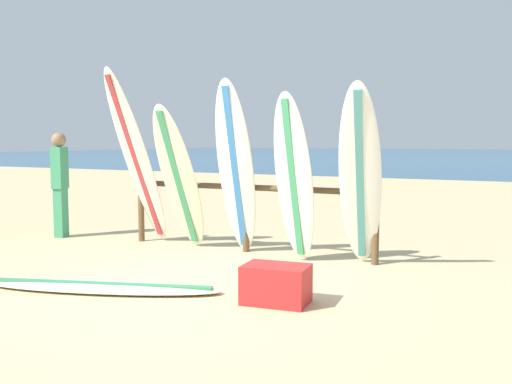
{
  "coord_description": "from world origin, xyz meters",
  "views": [
    {
      "loc": [
        3.22,
        -4.54,
        1.51
      ],
      "look_at": [
        -0.35,
        2.45,
        0.79
      ],
      "focal_mm": 39.54,
      "sensor_mm": 36.0,
      "label": 1
    }
  ],
  "objects_px": {
    "surfboard_leaning_left": "(179,178)",
    "cooler_box": "(276,284)",
    "surfboard_rack": "(246,201)",
    "surfboard_leaning_center_left": "(236,168)",
    "surfboard_lying_on_sand": "(101,287)",
    "surfboard_leaning_center": "(294,179)",
    "surfboard_leaning_far_left": "(137,159)",
    "surfboard_leaning_center_right": "(360,178)",
    "beachgoer_standing": "(60,180)"
  },
  "relations": [
    {
      "from": "surfboard_leaning_far_left",
      "to": "surfboard_leaning_center_left",
      "type": "relative_size",
      "value": 1.09
    },
    {
      "from": "surfboard_lying_on_sand",
      "to": "surfboard_leaning_far_left",
      "type": "bearing_deg",
      "value": 120.07
    },
    {
      "from": "surfboard_leaning_far_left",
      "to": "surfboard_leaning_left",
      "type": "xyz_separation_m",
      "value": [
        0.75,
        -0.04,
        -0.26
      ]
    },
    {
      "from": "surfboard_leaning_center",
      "to": "cooler_box",
      "type": "bearing_deg",
      "value": -72.17
    },
    {
      "from": "surfboard_leaning_center_right",
      "to": "surfboard_lying_on_sand",
      "type": "bearing_deg",
      "value": -135.68
    },
    {
      "from": "surfboard_leaning_center",
      "to": "beachgoer_standing",
      "type": "bearing_deg",
      "value": 178.42
    },
    {
      "from": "surfboard_rack",
      "to": "beachgoer_standing",
      "type": "bearing_deg",
      "value": -174.91
    },
    {
      "from": "surfboard_leaning_center",
      "to": "cooler_box",
      "type": "relative_size",
      "value": 3.49
    },
    {
      "from": "surfboard_leaning_center_right",
      "to": "surfboard_lying_on_sand",
      "type": "distance_m",
      "value": 3.08
    },
    {
      "from": "surfboard_leaning_center_left",
      "to": "surfboard_lying_on_sand",
      "type": "xyz_separation_m",
      "value": [
        -0.37,
        -2.15,
        -1.11
      ]
    },
    {
      "from": "surfboard_leaning_left",
      "to": "cooler_box",
      "type": "distance_m",
      "value": 2.92
    },
    {
      "from": "surfboard_rack",
      "to": "surfboard_leaning_far_left",
      "type": "relative_size",
      "value": 1.46
    },
    {
      "from": "surfboard_rack",
      "to": "beachgoer_standing",
      "type": "height_order",
      "value": "beachgoer_standing"
    },
    {
      "from": "surfboard_leaning_far_left",
      "to": "cooler_box",
      "type": "relative_size",
      "value": 4.18
    },
    {
      "from": "surfboard_leaning_far_left",
      "to": "beachgoer_standing",
      "type": "bearing_deg",
      "value": 178.62
    },
    {
      "from": "surfboard_lying_on_sand",
      "to": "surfboard_rack",
      "type": "bearing_deg",
      "value": 81.12
    },
    {
      "from": "surfboard_rack",
      "to": "surfboard_leaning_center_right",
      "type": "distance_m",
      "value": 1.79
    },
    {
      "from": "surfboard_leaning_left",
      "to": "surfboard_lying_on_sand",
      "type": "relative_size",
      "value": 0.79
    },
    {
      "from": "surfboard_rack",
      "to": "surfboard_leaning_center",
      "type": "height_order",
      "value": "surfboard_leaning_center"
    },
    {
      "from": "surfboard_leaning_center_left",
      "to": "surfboard_lying_on_sand",
      "type": "distance_m",
      "value": 2.45
    },
    {
      "from": "surfboard_leaning_center_left",
      "to": "beachgoer_standing",
      "type": "distance_m",
      "value": 3.14
    },
    {
      "from": "surfboard_leaning_center_left",
      "to": "surfboard_lying_on_sand",
      "type": "relative_size",
      "value": 0.91
    },
    {
      "from": "surfboard_leaning_left",
      "to": "surfboard_rack",
      "type": "bearing_deg",
      "value": 22.62
    },
    {
      "from": "cooler_box",
      "to": "surfboard_leaning_center",
      "type": "bearing_deg",
      "value": 101.18
    },
    {
      "from": "surfboard_leaning_left",
      "to": "cooler_box",
      "type": "relative_size",
      "value": 3.33
    },
    {
      "from": "surfboard_leaning_center_right",
      "to": "surfboard_lying_on_sand",
      "type": "height_order",
      "value": "surfboard_leaning_center_right"
    },
    {
      "from": "surfboard_leaning_center_right",
      "to": "surfboard_lying_on_sand",
      "type": "relative_size",
      "value": 0.85
    },
    {
      "from": "surfboard_rack",
      "to": "surfboard_leaning_center",
      "type": "xyz_separation_m",
      "value": [
        0.87,
        -0.39,
        0.36
      ]
    },
    {
      "from": "surfboard_leaning_center_right",
      "to": "cooler_box",
      "type": "xyz_separation_m",
      "value": [
        -0.3,
        -1.64,
        -0.9
      ]
    },
    {
      "from": "surfboard_leaning_center_right",
      "to": "beachgoer_standing",
      "type": "height_order",
      "value": "surfboard_leaning_center_right"
    },
    {
      "from": "cooler_box",
      "to": "surfboard_rack",
      "type": "bearing_deg",
      "value": 117.87
    },
    {
      "from": "surfboard_leaning_center_right",
      "to": "beachgoer_standing",
      "type": "distance_m",
      "value": 4.84
    },
    {
      "from": "beachgoer_standing",
      "to": "surfboard_lying_on_sand",
      "type": "bearing_deg",
      "value": -37.74
    },
    {
      "from": "surfboard_rack",
      "to": "surfboard_lying_on_sand",
      "type": "relative_size",
      "value": 1.45
    },
    {
      "from": "surfboard_leaning_center",
      "to": "cooler_box",
      "type": "xyz_separation_m",
      "value": [
        0.53,
        -1.64,
        -0.87
      ]
    },
    {
      "from": "surfboard_rack",
      "to": "surfboard_leaning_center_left",
      "type": "distance_m",
      "value": 0.53
    },
    {
      "from": "surfboard_leaning_center_left",
      "to": "beachgoer_standing",
      "type": "height_order",
      "value": "surfboard_leaning_center_left"
    },
    {
      "from": "surfboard_leaning_center",
      "to": "surfboard_leaning_far_left",
      "type": "bearing_deg",
      "value": 178.3
    },
    {
      "from": "surfboard_leaning_far_left",
      "to": "surfboard_leaning_center_left",
      "type": "distance_m",
      "value": 1.59
    },
    {
      "from": "surfboard_leaning_center_left",
      "to": "surfboard_leaning_far_left",
      "type": "bearing_deg",
      "value": -178.14
    },
    {
      "from": "surfboard_leaning_center_left",
      "to": "surfboard_leaning_center_right",
      "type": "distance_m",
      "value": 1.71
    },
    {
      "from": "surfboard_leaning_left",
      "to": "cooler_box",
      "type": "xyz_separation_m",
      "value": [
        2.25,
        -1.68,
        -0.82
      ]
    },
    {
      "from": "surfboard_leaning_left",
      "to": "surfboard_leaning_center_left",
      "type": "bearing_deg",
      "value": 5.94
    },
    {
      "from": "surfboard_lying_on_sand",
      "to": "cooler_box",
      "type": "distance_m",
      "value": 1.82
    },
    {
      "from": "surfboard_rack",
      "to": "surfboard_leaning_center_right",
      "type": "height_order",
      "value": "surfboard_leaning_center_right"
    },
    {
      "from": "surfboard_rack",
      "to": "surfboard_leaning_center",
      "type": "bearing_deg",
      "value": -24.12
    },
    {
      "from": "cooler_box",
      "to": "surfboard_leaning_center_left",
      "type": "bearing_deg",
      "value": 121.86
    },
    {
      "from": "surfboard_leaning_center",
      "to": "surfboard_lying_on_sand",
      "type": "bearing_deg",
      "value": -121.62
    },
    {
      "from": "surfboard_leaning_far_left",
      "to": "surfboard_leaning_left",
      "type": "relative_size",
      "value": 1.26
    },
    {
      "from": "surfboard_rack",
      "to": "cooler_box",
      "type": "xyz_separation_m",
      "value": [
        1.4,
        -2.03,
        -0.51
      ]
    }
  ]
}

